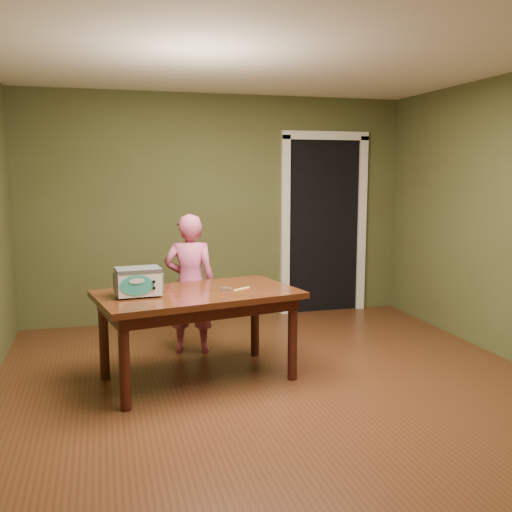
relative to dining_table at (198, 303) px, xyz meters
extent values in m
plane|color=#512D17|center=(0.59, -0.51, -0.65)|extent=(5.00, 5.00, 0.00)
cube|color=#49522B|center=(0.59, 1.99, 0.65)|extent=(4.50, 0.02, 2.60)
cube|color=white|center=(0.59, -0.51, 1.95)|extent=(4.50, 5.00, 0.02)
cube|color=black|center=(1.89, 2.29, 0.40)|extent=(0.90, 0.60, 2.10)
cube|color=black|center=(1.89, 1.97, 0.40)|extent=(0.90, 0.02, 2.10)
cube|color=white|center=(1.39, 1.96, 0.40)|extent=(0.10, 0.06, 2.20)
cube|color=white|center=(2.39, 1.96, 0.40)|extent=(0.10, 0.06, 2.20)
cube|color=white|center=(1.89, 1.96, 1.50)|extent=(1.10, 0.06, 0.10)
cube|color=#39180D|center=(0.00, 0.00, 0.07)|extent=(1.75, 1.20, 0.05)
cube|color=#35130D|center=(0.00, 0.00, 0.00)|extent=(1.60, 1.06, 0.10)
cylinder|color=#35130D|center=(-0.62, -0.48, -0.30)|extent=(0.08, 0.08, 0.70)
cylinder|color=#35130D|center=(-0.76, 0.21, -0.30)|extent=(0.08, 0.08, 0.70)
cylinder|color=#35130D|center=(0.76, -0.21, -0.30)|extent=(0.08, 0.08, 0.70)
cylinder|color=#35130D|center=(0.62, 0.48, -0.30)|extent=(0.08, 0.08, 0.70)
cylinder|color=#4C4F54|center=(-0.61, -0.15, 0.11)|extent=(0.02, 0.02, 0.01)
cylinder|color=#4C4F54|center=(-0.62, 0.03, 0.11)|extent=(0.02, 0.02, 0.01)
cylinder|color=#4C4F54|center=(-0.33, -0.13, 0.11)|extent=(0.02, 0.02, 0.01)
cylinder|color=#4C4F54|center=(-0.35, 0.05, 0.11)|extent=(0.02, 0.02, 0.01)
cube|color=white|center=(-0.48, -0.05, 0.21)|extent=(0.35, 0.27, 0.19)
cube|color=#4C4F54|center=(-0.48, -0.05, 0.31)|extent=(0.36, 0.27, 0.03)
cube|color=#4C4F54|center=(-0.65, -0.06, 0.21)|extent=(0.03, 0.22, 0.15)
cube|color=#4C4F54|center=(-0.30, -0.03, 0.21)|extent=(0.03, 0.22, 0.15)
ellipsoid|color=teal|center=(-0.49, -0.17, 0.21)|extent=(0.25, 0.03, 0.16)
cylinder|color=black|center=(-0.37, -0.17, 0.23)|extent=(0.02, 0.01, 0.02)
cylinder|color=black|center=(-0.37, -0.17, 0.18)|extent=(0.02, 0.01, 0.02)
cylinder|color=silver|center=(0.24, -0.01, 0.11)|extent=(0.10, 0.10, 0.02)
cylinder|color=#4F271A|center=(0.24, -0.01, 0.12)|extent=(0.09, 0.09, 0.01)
cube|color=#FFD66E|center=(0.37, -0.01, 0.10)|extent=(0.17, 0.12, 0.01)
imported|color=#C24F7C|center=(0.05, 0.76, 0.02)|extent=(0.55, 0.43, 1.33)
camera|label=1|loc=(-0.74, -4.53, 1.07)|focal=40.00mm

